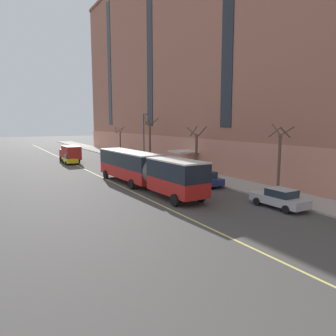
{
  "coord_description": "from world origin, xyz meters",
  "views": [
    {
      "loc": [
        -14.35,
        -31.21,
        6.61
      ],
      "look_at": [
        2.27,
        -1.32,
        1.8
      ],
      "focal_mm": 35.0,
      "sensor_mm": 36.0,
      "label": 1
    }
  ],
  "objects": [
    {
      "name": "apartment_facade",
      "position": [
        16.94,
        0.0,
        17.54
      ],
      "size": [
        15.2,
        110.0,
        35.11
      ],
      "color": "#A36651",
      "rests_on": "ground"
    },
    {
      "name": "parked_car_silver_1",
      "position": [
        5.15,
        -13.85,
        0.78
      ],
      "size": [
        2.05,
        4.64,
        1.56
      ],
      "color": "#B7B7BC",
      "rests_on": "ground"
    },
    {
      "name": "fire_hydrant",
      "position": [
        6.95,
        24.58,
        0.49
      ],
      "size": [
        0.42,
        0.24,
        0.72
      ],
      "color": "red",
      "rests_on": "sidewalk"
    },
    {
      "name": "street_tree_mid_block",
      "position": [
        8.32,
        2.35,
        3.15
      ],
      "size": [
        2.03,
        1.93,
        5.96
      ],
      "color": "brown",
      "rests_on": "sidewalk"
    },
    {
      "name": "taxi_cab",
      "position": [
        -2.88,
        21.48,
        0.78
      ],
      "size": [
        2.01,
        4.42,
        1.56
      ],
      "color": "yellow",
      "rests_on": "ground"
    },
    {
      "name": "street_tree_near_corner",
      "position": [
        8.34,
        -10.77,
        3.4
      ],
      "size": [
        1.59,
        1.62,
        6.33
      ],
      "color": "brown",
      "rests_on": "sidewalk"
    },
    {
      "name": "parked_car_navy_2",
      "position": [
        5.31,
        -3.72,
        0.78
      ],
      "size": [
        2.01,
        4.63,
        1.56
      ],
      "color": "navy",
      "rests_on": "ground"
    },
    {
      "name": "street_tree_far_downtown",
      "position": [
        8.31,
        28.65,
        2.96
      ],
      "size": [
        1.97,
        1.71,
        5.67
      ],
      "color": "brown",
      "rests_on": "sidewalk"
    },
    {
      "name": "parked_car_white_0",
      "position": [
        5.29,
        25.6,
        0.79
      ],
      "size": [
        2.1,
        4.84,
        1.56
      ],
      "color": "silver",
      "rests_on": "ground"
    },
    {
      "name": "lane_centerline",
      "position": [
        -2.42,
        3.0,
        0.0
      ],
      "size": [
        0.16,
        140.0,
        0.01
      ],
      "primitive_type": "cube",
      "color": "#E0D66B",
      "rests_on": "ground"
    },
    {
      "name": "city_bus",
      "position": [
        -0.72,
        -1.77,
        2.03
      ],
      "size": [
        3.58,
        18.15,
        3.47
      ],
      "color": "red",
      "rests_on": "ground"
    },
    {
      "name": "ground_plane",
      "position": [
        0.0,
        0.0,
        0.0
      ],
      "size": [
        260.0,
        260.0,
        0.0
      ],
      "primitive_type": "plane",
      "color": "#4C4947"
    },
    {
      "name": "parked_car_silver_4",
      "position": [
        5.14,
        18.6,
        0.78
      ],
      "size": [
        2.03,
        4.54,
        1.56
      ],
      "color": "#B7B7BC",
      "rests_on": "ground"
    },
    {
      "name": "street_lamp",
      "position": [
        7.05,
        14.76,
        4.83
      ],
      "size": [
        0.36,
        1.48,
        7.76
      ],
      "color": "#2D2D30",
      "rests_on": "sidewalk"
    },
    {
      "name": "parked_car_darkgray_3",
      "position": [
        5.34,
        8.22,
        0.78
      ],
      "size": [
        2.04,
        4.29,
        1.56
      ],
      "color": "#4C4C51",
      "rests_on": "ground"
    },
    {
      "name": "street_tree_far_uptown",
      "position": [
        8.34,
        15.49,
        3.79
      ],
      "size": [
        2.07,
        1.9,
        7.31
      ],
      "color": "brown",
      "rests_on": "sidewalk"
    },
    {
      "name": "sidewalk",
      "position": [
        8.7,
        3.0,
        0.07
      ],
      "size": [
        4.5,
        160.0,
        0.15
      ],
      "primitive_type": "cube",
      "color": "#ADA89E",
      "rests_on": "ground"
    },
    {
      "name": "box_truck",
      "position": [
        -2.44,
        23.17,
        1.6
      ],
      "size": [
        2.4,
        6.55,
        2.78
      ],
      "color": "maroon",
      "rests_on": "ground"
    }
  ]
}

